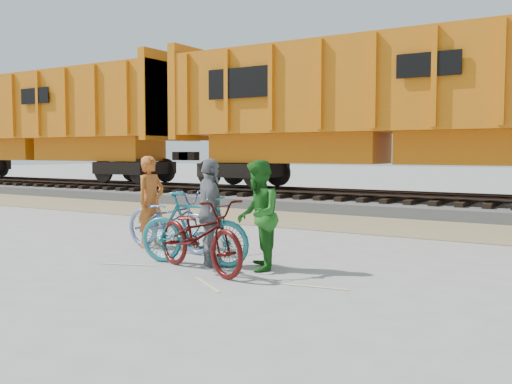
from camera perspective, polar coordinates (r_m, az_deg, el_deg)
ground at (r=8.73m, az=-4.43°, el=-7.07°), size 120.00×120.00×0.00m
gravel_strip at (r=13.52m, az=9.45°, el=-3.13°), size 120.00×3.00×0.02m
ballast_bed at (r=16.78m, az=13.98°, el=-1.34°), size 120.00×4.00×0.30m
track at (r=16.75m, az=14.00°, el=-0.23°), size 120.00×2.60×0.24m
hopper_car_left at (r=25.79m, az=-20.29°, el=6.71°), size 14.00×3.13×4.65m
hopper_car_center at (r=16.82m, az=13.51°, el=8.43°), size 14.00×3.13×4.65m
bicycle_blue at (r=9.82m, az=-8.68°, el=-2.74°), size 2.08×0.92×1.06m
bicycle_teal at (r=8.51m, az=-6.28°, el=-3.69°), size 1.86×0.78×1.08m
bicycle_maroon at (r=8.05m, az=-5.69°, el=-4.29°), size 2.08×1.27×1.03m
person_solo at (r=10.20m, az=-10.48°, el=-0.97°), size 0.43×0.61×1.61m
person_man at (r=8.07m, az=0.19°, el=-2.33°), size 0.90×0.96×1.57m
person_woman at (r=8.40m, az=-4.59°, el=-2.04°), size 0.91×0.95×1.59m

